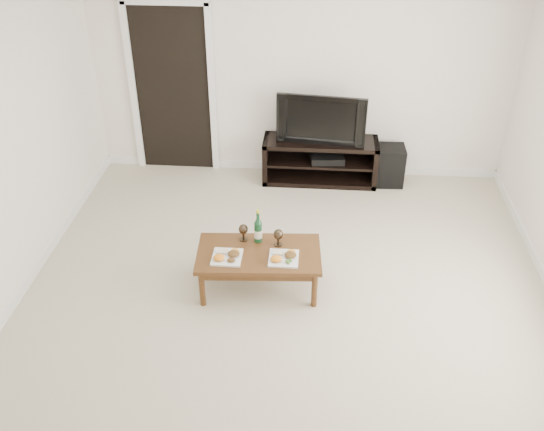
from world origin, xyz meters
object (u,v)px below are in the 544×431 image
at_px(television, 322,117).
at_px(coffee_table, 259,270).
at_px(media_console, 320,161).
at_px(subwoofer, 390,165).

relative_size(television, coffee_table, 0.92).
relative_size(media_console, coffee_table, 1.21).
relative_size(television, subwoofer, 2.15).
distance_m(media_console, television, 0.58).
bearing_deg(television, subwoofer, 6.62).
xyz_separation_m(television, coffee_table, (-0.54, -2.15, -0.64)).
bearing_deg(coffee_table, television, 75.89).
distance_m(media_console, coffee_table, 2.22).
bearing_deg(television, coffee_table, -97.72).
bearing_deg(subwoofer, coffee_table, -124.82).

